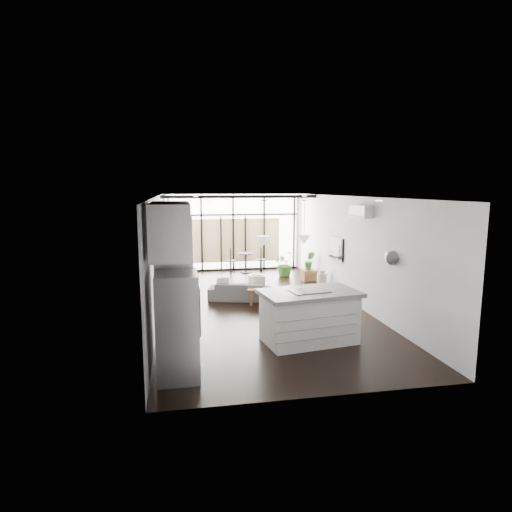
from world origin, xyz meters
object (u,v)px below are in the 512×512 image
object	(u,v)px
sofa	(240,288)
pouf	(256,282)
fridge	(177,326)
tv	(336,248)
console_bench	(272,297)
milk_can	(322,279)
island	(309,317)

from	to	relation	value
sofa	pouf	size ratio (longest dim) A/B	3.14
sofa	fridge	bearing A→B (deg)	84.35
pouf	fridge	bearing A→B (deg)	-112.13
tv	sofa	bearing A→B (deg)	-173.03
fridge	pouf	world-z (taller)	fridge
console_bench	milk_can	world-z (taller)	milk_can
island	sofa	distance (m)	3.55
island	fridge	world-z (taller)	fridge
tv	fridge	bearing A→B (deg)	-132.41
console_bench	pouf	world-z (taller)	pouf
console_bench	tv	bearing A→B (deg)	36.48
fridge	tv	world-z (taller)	fridge
fridge	pouf	bearing A→B (deg)	67.87
island	sofa	world-z (taller)	island
milk_can	tv	xyz separation A→B (m)	(0.21, -0.50, 1.01)
sofa	milk_can	distance (m)	2.77
island	fridge	size ratio (longest dim) A/B	1.10
sofa	pouf	world-z (taller)	sofa
console_bench	tv	distance (m)	2.55
sofa	milk_can	size ratio (longest dim) A/B	2.88
console_bench	sofa	bearing A→B (deg)	153.05
console_bench	pouf	distance (m)	1.79
milk_can	tv	world-z (taller)	tv
console_bench	milk_can	distance (m)	2.38
fridge	sofa	distance (m)	4.91
island	pouf	distance (m)	4.62
island	milk_can	distance (m)	4.64
pouf	tv	size ratio (longest dim) A/B	0.48
sofa	pouf	bearing A→B (deg)	-105.87
pouf	tv	world-z (taller)	tv
fridge	console_bench	xyz separation A→B (m)	(2.42, 3.98, -0.65)
island	fridge	bearing A→B (deg)	-164.55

